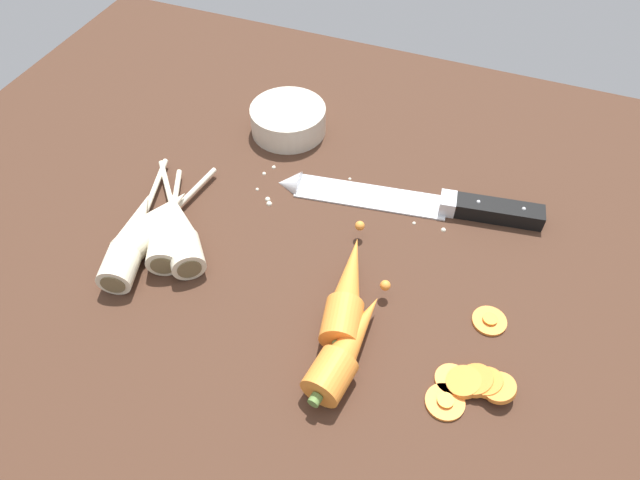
# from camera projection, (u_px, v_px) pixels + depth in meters

# --- Properties ---
(ground_plane) EXTENTS (1.20, 0.90, 0.04)m
(ground_plane) POSITION_uv_depth(u_px,v_px,m) (326.00, 247.00, 0.73)
(ground_plane) COLOR #42281C
(chefs_knife) EXTENTS (0.35, 0.08, 0.04)m
(chefs_knife) POSITION_uv_depth(u_px,v_px,m) (402.00, 199.00, 0.74)
(chefs_knife) COLOR silver
(chefs_knife) RESTS_ON ground_plane
(whole_carrot) EXTENTS (0.07, 0.18, 0.04)m
(whole_carrot) POSITION_uv_depth(u_px,v_px,m) (348.00, 291.00, 0.63)
(whole_carrot) COLOR orange
(whole_carrot) RESTS_ON ground_plane
(whole_carrot_second) EXTENTS (0.06, 0.17, 0.04)m
(whole_carrot_second) POSITION_uv_depth(u_px,v_px,m) (347.00, 347.00, 0.58)
(whole_carrot_second) COLOR orange
(whole_carrot_second) RESTS_ON ground_plane
(parsnip_front) EXTENTS (0.05, 0.18, 0.04)m
(parsnip_front) POSITION_uv_depth(u_px,v_px,m) (156.00, 222.00, 0.70)
(parsnip_front) COLOR beige
(parsnip_front) RESTS_ON ground_plane
(parsnip_mid_left) EXTENTS (0.08, 0.22, 0.04)m
(parsnip_mid_left) POSITION_uv_depth(u_px,v_px,m) (132.00, 237.00, 0.68)
(parsnip_mid_left) COLOR beige
(parsnip_mid_left) RESTS_ON ground_plane
(parsnip_mid_right) EXTENTS (0.15, 0.17, 0.04)m
(parsnip_mid_right) POSITION_uv_depth(u_px,v_px,m) (179.00, 228.00, 0.69)
(parsnip_mid_right) COLOR beige
(parsnip_mid_right) RESTS_ON ground_plane
(parsnip_back) EXTENTS (0.09, 0.16, 0.04)m
(parsnip_back) POSITION_uv_depth(u_px,v_px,m) (168.00, 230.00, 0.69)
(parsnip_back) COLOR beige
(parsnip_back) RESTS_ON ground_plane
(carrot_slice_stack) EXTENTS (0.08, 0.04, 0.02)m
(carrot_slice_stack) POSITION_uv_depth(u_px,v_px,m) (475.00, 382.00, 0.57)
(carrot_slice_stack) COLOR orange
(carrot_slice_stack) RESTS_ON ground_plane
(carrot_slice_stray_near) EXTENTS (0.04, 0.04, 0.01)m
(carrot_slice_stray_near) POSITION_uv_depth(u_px,v_px,m) (490.00, 320.00, 0.63)
(carrot_slice_stray_near) COLOR orange
(carrot_slice_stray_near) RESTS_ON ground_plane
(carrot_slice_stray_mid) EXTENTS (0.04, 0.04, 0.01)m
(carrot_slice_stray_mid) POSITION_uv_depth(u_px,v_px,m) (445.00, 401.00, 0.56)
(carrot_slice_stray_mid) COLOR orange
(carrot_slice_stray_mid) RESTS_ON ground_plane
(prep_bowl) EXTENTS (0.11, 0.11, 0.04)m
(prep_bowl) POSITION_uv_depth(u_px,v_px,m) (288.00, 119.00, 0.83)
(prep_bowl) COLOR beige
(prep_bowl) RESTS_ON ground_plane
(mince_crumbs) EXTENTS (0.26, 0.09, 0.01)m
(mince_crumbs) POSITION_uv_depth(u_px,v_px,m) (347.00, 199.00, 0.75)
(mince_crumbs) COLOR silver
(mince_crumbs) RESTS_ON ground_plane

